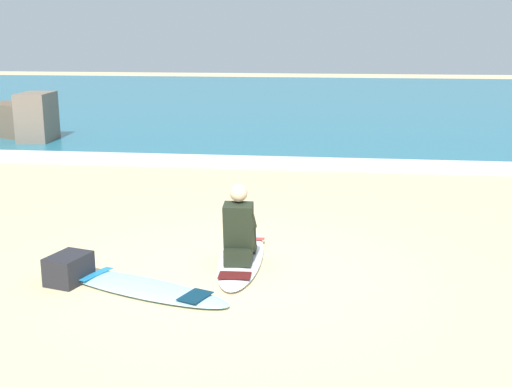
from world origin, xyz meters
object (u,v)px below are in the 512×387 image
at_px(surfer_seated, 239,231).
at_px(beach_bag, 69,269).
at_px(surfboard_main, 241,257).
at_px(surfboard_spare_near, 140,287).

relative_size(surfer_seated, beach_bag, 1.97).
relative_size(surfboard_main, surfer_seated, 2.42).
distance_m(surfer_seated, beach_bag, 1.98).
distance_m(surfboard_main, beach_bag, 2.05).
xyz_separation_m(surfboard_main, beach_bag, (-1.80, -0.98, 0.12)).
relative_size(surfer_seated, surfboard_spare_near, 0.42).
height_order(surfboard_main, beach_bag, beach_bag).
bearing_deg(surfboard_spare_near, surfer_seated, 42.80).
height_order(surfer_seated, beach_bag, surfer_seated).
distance_m(surfboard_spare_near, beach_bag, 0.87).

